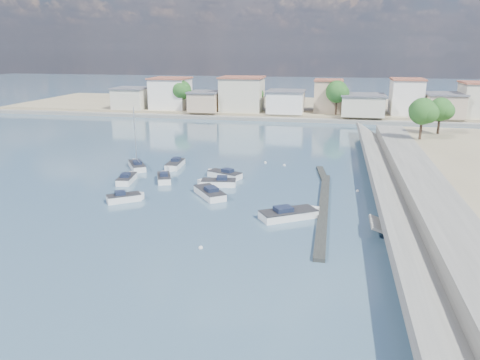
# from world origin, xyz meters

# --- Properties ---
(ground) EXTENTS (400.00, 400.00, 0.00)m
(ground) POSITION_xyz_m (0.00, 40.00, 0.00)
(ground) COLOR #334B67
(ground) RESTS_ON ground
(seawall_walkway) EXTENTS (5.00, 90.00, 1.80)m
(seawall_walkway) POSITION_xyz_m (18.50, 13.00, 0.90)
(seawall_walkway) COLOR slate
(seawall_walkway) RESTS_ON ground
(breakwater) EXTENTS (2.00, 31.02, 0.35)m
(breakwater) POSITION_xyz_m (6.90, 12.69, 0.17)
(breakwater) COLOR black
(breakwater) RESTS_ON ground
(far_shore_land) EXTENTS (160.00, 40.00, 1.40)m
(far_shore_land) POSITION_xyz_m (0.00, 92.00, 0.70)
(far_shore_land) COLOR gray
(far_shore_land) RESTS_ON ground
(far_shore_quay) EXTENTS (160.00, 2.50, 0.80)m
(far_shore_quay) POSITION_xyz_m (0.00, 71.00, 0.40)
(far_shore_quay) COLOR slate
(far_shore_quay) RESTS_ON ground
(far_town) EXTENTS (113.01, 12.80, 8.35)m
(far_town) POSITION_xyz_m (10.71, 76.92, 4.93)
(far_town) COLOR beige
(far_town) RESTS_ON far_shore_land
(shore_trees) EXTENTS (74.56, 38.32, 7.92)m
(shore_trees) POSITION_xyz_m (8.34, 68.11, 6.22)
(shore_trees) COLOR #38281E
(shore_trees) RESTS_ON ground
(motorboat_a) EXTENTS (4.78, 5.39, 1.48)m
(motorboat_a) POSITION_xyz_m (-6.29, 12.30, 0.38)
(motorboat_a) COLOR white
(motorboat_a) RESTS_ON ground
(motorboat_b) EXTENTS (3.89, 3.37, 1.48)m
(motorboat_b) POSITION_xyz_m (-14.96, 8.51, 0.38)
(motorboat_b) COLOR white
(motorboat_b) RESTS_ON ground
(motorboat_c) EXTENTS (5.05, 3.39, 1.48)m
(motorboat_c) POSITION_xyz_m (-6.46, 20.42, 0.38)
(motorboat_c) COLOR white
(motorboat_c) RESTS_ON ground
(motorboat_d) EXTENTS (4.90, 2.39, 1.48)m
(motorboat_d) POSITION_xyz_m (-6.36, 16.41, 0.38)
(motorboat_d) COLOR white
(motorboat_d) RESTS_ON ground
(motorboat_e) EXTENTS (2.32, 4.83, 1.48)m
(motorboat_e) POSITION_xyz_m (-18.18, 16.01, 0.38)
(motorboat_e) COLOR white
(motorboat_e) RESTS_ON ground
(motorboat_f) EXTENTS (3.03, 4.46, 1.48)m
(motorboat_f) POSITION_xyz_m (-13.67, 17.33, 0.38)
(motorboat_f) COLOR white
(motorboat_f) RESTS_ON ground
(motorboat_g) EXTENTS (2.07, 5.33, 1.48)m
(motorboat_g) POSITION_xyz_m (-14.56, 24.19, 0.38)
(motorboat_g) COLOR white
(motorboat_g) RESTS_ON ground
(motorboat_h) EXTENTS (6.09, 5.02, 1.48)m
(motorboat_h) POSITION_xyz_m (3.83, 6.87, 0.38)
(motorboat_h) COLOR white
(motorboat_h) RESTS_ON ground
(sailboat) EXTENTS (4.25, 5.29, 9.00)m
(sailboat) POSITION_xyz_m (-19.76, 22.72, 0.42)
(sailboat) COLOR white
(sailboat) RESTS_ON ground
(mooring_buoys) EXTENTS (16.52, 32.09, 0.39)m
(mooring_buoys) POSITION_xyz_m (5.41, 15.22, 0.05)
(mooring_buoys) COLOR silver
(mooring_buoys) RESTS_ON ground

